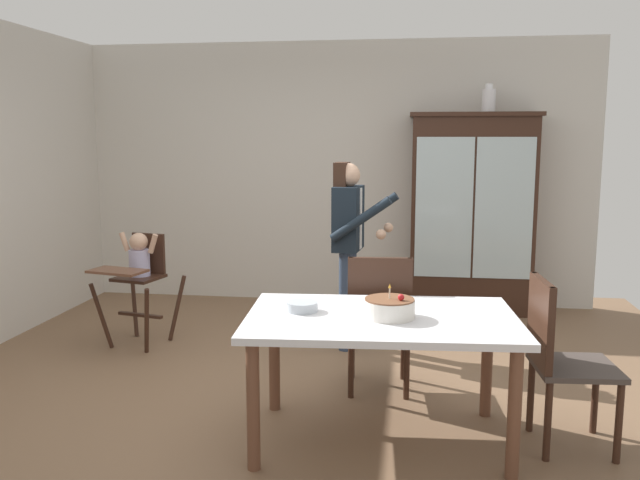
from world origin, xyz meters
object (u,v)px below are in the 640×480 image
at_px(high_chair_with_toddler, 139,268).
at_px(dining_table, 381,331).
at_px(adult_person, 349,232).
at_px(dining_chair_far_side, 379,314).
at_px(birthday_cake, 390,308).
at_px(dining_chair_right_end, 557,351).
at_px(ceramic_vase, 489,100).
at_px(serving_bowl, 302,306).
at_px(china_cabinet, 472,213).

bearing_deg(high_chair_with_toddler, dining_table, -23.39).
bearing_deg(adult_person, dining_table, -162.36).
height_order(high_chair_with_toddler, dining_chair_far_side, dining_chair_far_side).
xyz_separation_m(high_chair_with_toddler, birthday_cake, (2.14, -1.55, 0.14)).
height_order(high_chair_with_toddler, dining_chair_right_end, dining_chair_right_end).
distance_m(dining_table, dining_chair_far_side, 0.71).
xyz_separation_m(ceramic_vase, high_chair_with_toddler, (-2.94, -1.50, -1.43)).
bearing_deg(high_chair_with_toddler, serving_bowl, -29.75).
bearing_deg(serving_bowl, dining_chair_right_end, 1.56).
xyz_separation_m(china_cabinet, ceramic_vase, (0.12, 0.00, 1.09)).
bearing_deg(ceramic_vase, dining_chair_far_side, -111.29).
bearing_deg(ceramic_vase, dining_table, -105.82).
bearing_deg(adult_person, china_cabinet, -33.37).
bearing_deg(serving_bowl, ceramic_vase, 66.29).
bearing_deg(birthday_cake, dining_chair_right_end, 6.39).
height_order(high_chair_with_toddler, dining_table, high_chair_with_toddler).
bearing_deg(china_cabinet, ceramic_vase, 1.75).
height_order(china_cabinet, ceramic_vase, ceramic_vase).
height_order(ceramic_vase, adult_person, ceramic_vase).
bearing_deg(china_cabinet, adult_person, -129.20).
bearing_deg(china_cabinet, dining_chair_right_end, -85.29).
xyz_separation_m(ceramic_vase, adult_person, (-1.20, -1.33, -1.11)).
xyz_separation_m(ceramic_vase, birthday_cake, (-0.81, -3.05, -1.29)).
relative_size(china_cabinet, dining_table, 1.25).
bearing_deg(dining_chair_right_end, china_cabinet, 0.54).
xyz_separation_m(high_chair_with_toddler, adult_person, (1.74, 0.17, 0.31)).
bearing_deg(ceramic_vase, dining_chair_right_end, -87.68).
bearing_deg(dining_chair_far_side, china_cabinet, -112.95).
height_order(ceramic_vase, birthday_cake, ceramic_vase).
relative_size(adult_person, dining_chair_far_side, 1.59).
xyz_separation_m(birthday_cake, dining_chair_far_side, (-0.09, 0.73, -0.24)).
relative_size(high_chair_with_toddler, dining_chair_far_side, 0.99).
distance_m(china_cabinet, ceramic_vase, 1.10).
relative_size(high_chair_with_toddler, dining_chair_right_end, 0.99).
bearing_deg(high_chair_with_toddler, birthday_cake, -23.45).
distance_m(china_cabinet, dining_chair_far_side, 2.47).
height_order(dining_chair_far_side, dining_chair_right_end, same).
bearing_deg(ceramic_vase, adult_person, -132.16).
relative_size(china_cabinet, high_chair_with_toddler, 2.07).
height_order(china_cabinet, high_chair_with_toddler, china_cabinet).
distance_m(china_cabinet, birthday_cake, 3.12).
distance_m(dining_chair_far_side, dining_chair_right_end, 1.20).
bearing_deg(birthday_cake, china_cabinet, 77.32).
height_order(serving_bowl, dining_chair_right_end, dining_chair_right_end).
height_order(dining_table, serving_bowl, serving_bowl).
xyz_separation_m(china_cabinet, dining_chair_far_side, (-0.78, -2.31, -0.43)).
bearing_deg(dining_table, dining_chair_right_end, 3.99).
distance_m(china_cabinet, adult_person, 1.71).
xyz_separation_m(dining_table, dining_chair_far_side, (-0.05, 0.70, -0.09)).
height_order(birthday_cake, dining_chair_right_end, dining_chair_right_end).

